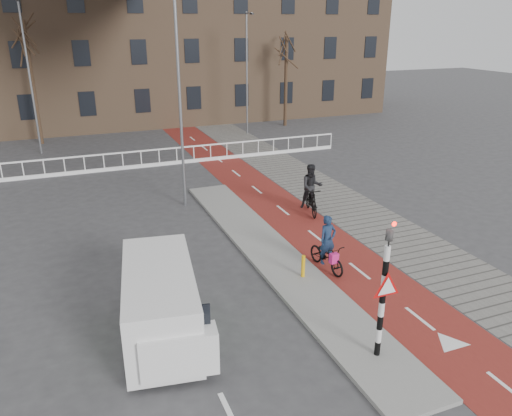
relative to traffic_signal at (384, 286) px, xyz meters
name	(u,v)px	position (x,y,z in m)	size (l,w,h in m)	color
ground	(353,311)	(0.60, 2.02, -1.99)	(120.00, 120.00, 0.00)	#38383A
bike_lane	(265,196)	(2.10, 12.02, -1.98)	(2.50, 60.00, 0.01)	maroon
sidewalk	(318,189)	(4.90, 12.02, -1.98)	(3.00, 60.00, 0.01)	slate
curb_island	(273,255)	(-0.10, 6.02, -1.93)	(1.80, 16.00, 0.12)	gray
traffic_signal	(384,286)	(0.00, 0.00, 0.00)	(0.80, 0.80, 3.68)	black
bollard	(303,266)	(0.11, 4.19, -1.51)	(0.12, 0.12, 0.72)	#E2A50C
cyclist_near	(327,252)	(1.15, 4.54, -1.35)	(0.81, 1.84, 1.87)	black
cyclist_far	(311,193)	(3.05, 9.27, -1.10)	(1.08, 2.09, 2.14)	black
van	(160,302)	(-4.62, 2.92, -1.01)	(2.36, 4.53, 1.86)	silver
railing	(104,166)	(-4.40, 19.02, -1.68)	(28.00, 0.10, 0.99)	silver
townhouse_row	(100,19)	(-2.40, 34.02, 5.82)	(46.00, 10.00, 15.90)	#7F6047
tree_mid	(33,84)	(-7.58, 27.32, 1.88)	(0.25, 0.25, 7.73)	#312115
tree_right	(286,82)	(10.05, 26.91, 1.32)	(0.26, 0.26, 6.61)	#312115
streetlight_near	(180,107)	(-1.65, 12.22, 2.34)	(0.12, 0.12, 8.66)	slate
streetlight_left	(30,80)	(-7.60, 24.54, 2.43)	(0.12, 0.12, 8.85)	slate
streetlight_right	(247,75)	(6.28, 25.32, 2.13)	(0.12, 0.12, 8.25)	slate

